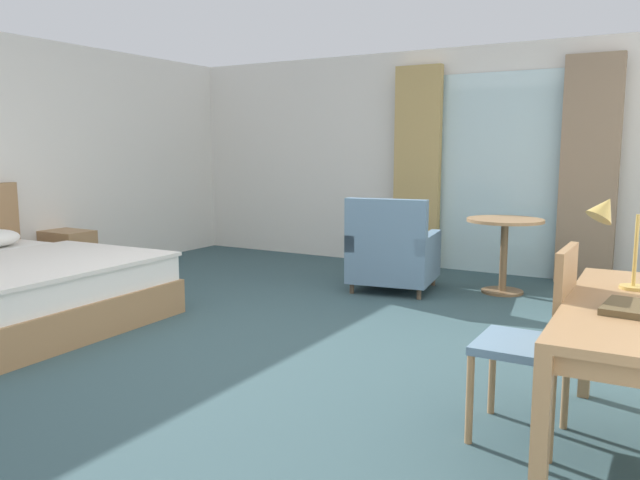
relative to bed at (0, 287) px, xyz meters
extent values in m
cube|color=#334C51|center=(1.93, 0.45, -0.33)|extent=(6.72, 7.79, 0.10)
cube|color=silver|center=(1.93, 4.08, 0.98)|extent=(6.32, 0.12, 2.51)
cube|color=silver|center=(2.97, 4.00, 0.83)|extent=(1.41, 0.02, 2.21)
cube|color=tan|center=(2.04, 3.90, 0.88)|extent=(0.55, 0.10, 2.32)
cube|color=#897056|center=(3.89, 3.90, 0.88)|extent=(0.56, 0.10, 2.32)
cube|color=#9E754C|center=(0.07, 0.00, -0.14)|extent=(2.19, 1.91, 0.29)
cube|color=white|center=(0.07, 0.00, 0.11)|extent=(2.12, 1.85, 0.21)
cube|color=silver|center=(0.42, 0.01, 0.23)|extent=(1.46, 1.87, 0.03)
cube|color=#9E754C|center=(-0.85, 1.33, -0.01)|extent=(0.51, 0.37, 0.53)
cube|color=olive|center=(-0.85, 1.15, 0.10)|extent=(0.43, 0.01, 0.13)
cube|color=#9E754C|center=(4.60, -0.06, 0.44)|extent=(0.61, 1.57, 0.04)
cube|color=#9E754C|center=(4.60, -0.06, 0.38)|extent=(0.56, 1.49, 0.08)
cube|color=#9E754C|center=(4.37, -0.81, 0.07)|extent=(0.06, 0.06, 0.70)
cube|color=#9E754C|center=(4.33, 0.68, 0.07)|extent=(0.06, 0.06, 0.70)
cube|color=slate|center=(4.12, -0.01, 0.18)|extent=(0.41, 0.44, 0.04)
cube|color=#9E754C|center=(4.30, -0.01, 0.43)|extent=(0.04, 0.42, 0.47)
cylinder|color=#9E754C|center=(3.94, 0.19, -0.06)|extent=(0.04, 0.04, 0.44)
cylinder|color=#9E754C|center=(3.94, -0.20, -0.06)|extent=(0.04, 0.04, 0.44)
cylinder|color=#9E754C|center=(4.30, 0.19, -0.06)|extent=(0.04, 0.04, 0.44)
cylinder|color=#9E754C|center=(4.30, -0.20, -0.06)|extent=(0.04, 0.04, 0.44)
cylinder|color=tan|center=(4.56, 0.25, 0.46)|extent=(0.12, 0.12, 0.02)
cylinder|color=tan|center=(4.56, 0.25, 0.64)|extent=(0.02, 0.02, 0.34)
cone|color=tan|center=(4.43, 0.13, 0.84)|extent=(0.17, 0.16, 0.18)
cube|color=brown|center=(4.59, -0.21, 0.47)|extent=(0.23, 0.31, 0.03)
cube|color=slate|center=(2.30, 2.68, -0.02)|extent=(0.89, 0.89, 0.31)
cube|color=slate|center=(2.35, 2.35, 0.39)|extent=(0.79, 0.24, 0.52)
cube|color=slate|center=(2.64, 2.73, 0.21)|extent=(0.22, 0.79, 0.16)
cube|color=slate|center=(1.96, 2.62, 0.21)|extent=(0.22, 0.79, 0.16)
cylinder|color=#4C3D2D|center=(2.58, 3.05, -0.23)|extent=(0.04, 0.04, 0.10)
cylinder|color=#4C3D2D|center=(1.93, 2.95, -0.23)|extent=(0.04, 0.04, 0.10)
cylinder|color=#4C3D2D|center=(2.68, 2.40, -0.23)|extent=(0.04, 0.04, 0.10)
cylinder|color=#4C3D2D|center=(2.02, 2.30, -0.23)|extent=(0.04, 0.04, 0.10)
cylinder|color=#9E754C|center=(3.28, 3.06, 0.43)|extent=(0.72, 0.72, 0.03)
cylinder|color=brown|center=(3.28, 3.06, 0.07)|extent=(0.07, 0.07, 0.69)
cylinder|color=brown|center=(3.28, 3.06, -0.27)|extent=(0.40, 0.40, 0.02)
camera|label=1|loc=(4.74, -3.00, 1.11)|focal=35.26mm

